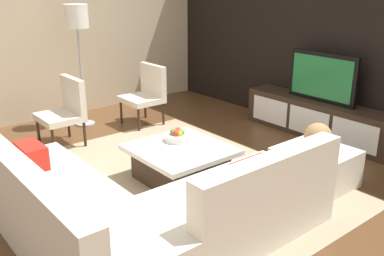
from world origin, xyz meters
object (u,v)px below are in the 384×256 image
accent_chair_near (66,108)px  fruit_bowl (177,136)px  media_console (318,119)px  floor_lamp (77,24)px  coffee_table (180,163)px  television (322,77)px  ottoman (315,167)px  decorative_ball (318,137)px  accent_chair_far (147,91)px  sectional_couch (134,208)px

accent_chair_near → fruit_bowl: (1.61, 0.56, -0.06)m
media_console → fruit_bowl: fruit_bowl is taller
media_console → fruit_bowl: (-0.28, -2.19, 0.18)m
media_console → floor_lamp: size_ratio=1.27×
coffee_table → floor_lamp: bearing=178.5°
coffee_table → fruit_bowl: size_ratio=3.47×
media_console → fruit_bowl: size_ratio=7.83×
television → fruit_bowl: bearing=-97.3°
fruit_bowl → ottoman: bearing=38.3°
media_console → floor_lamp: floor_lamp is taller
accent_chair_near → floor_lamp: (-0.60, 0.52, 0.97)m
coffee_table → decorative_ball: (0.97, 1.02, 0.34)m
accent_chair_far → television: bearing=43.8°
media_console → ottoman: media_console is taller
ottoman → decorative_ball: (0.00, 0.00, 0.34)m
sectional_couch → accent_chair_near: size_ratio=2.76×
television → coffee_table: (-0.10, -2.30, -0.62)m
fruit_bowl → decorative_ball: 1.48m
floor_lamp → accent_chair_near: bearing=-41.2°
fruit_bowl → accent_chair_far: accent_chair_far is taller
accent_chair_near → decorative_ball: 3.14m
floor_lamp → decorative_ball: 3.62m
sectional_couch → accent_chair_near: 2.47m
accent_chair_far → decorative_ball: size_ratio=3.06×
coffee_table → decorative_ball: size_ratio=3.42×
floor_lamp → coffee_table: bearing=-1.5°
media_console → floor_lamp: 3.56m
coffee_table → decorative_ball: decorative_ball is taller
floor_lamp → decorative_ball: (3.36, 0.95, -0.92)m
accent_chair_near → ottoman: 3.15m
television → floor_lamp: size_ratio=0.58×
ottoman → coffee_table: bearing=-133.7°
television → fruit_bowl: television is taller
floor_lamp → ottoman: bearing=15.8°
television → accent_chair_far: (-1.96, -1.47, -0.33)m
sectional_couch → fruit_bowl: bearing=126.9°
sectional_couch → coffee_table: size_ratio=2.47×
accent_chair_far → fruit_bowl: bearing=-16.3°
media_console → coffee_table: bearing=-92.5°
ottoman → accent_chair_far: size_ratio=0.80×
sectional_couch → accent_chair_far: bearing=144.2°
media_console → accent_chair_far: 2.47m
television → accent_chair_far: size_ratio=1.16×
sectional_couch → coffee_table: bearing=122.7°
floor_lamp → fruit_bowl: 2.44m
television → coffee_table: 2.38m
floor_lamp → media_console: bearing=41.9°
decorative_ball → accent_chair_far: bearing=-176.1°
media_console → accent_chair_near: accent_chair_near is taller
fruit_bowl → decorative_ball: bearing=38.3°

